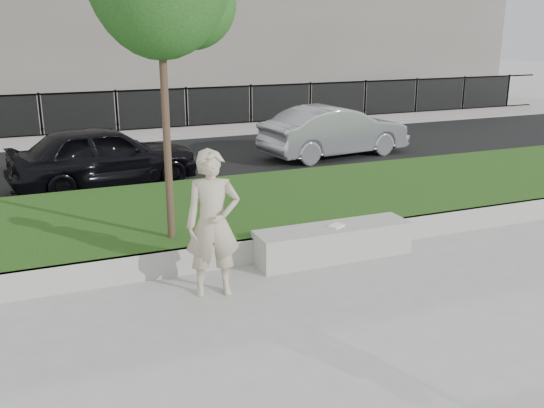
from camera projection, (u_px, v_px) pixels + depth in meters
name	position (u px, v px, depth m)	size (l,w,h in m)	color
ground	(299.00, 286.00, 8.44)	(90.00, 90.00, 0.00)	gray
grass_bank	(230.00, 213.00, 11.04)	(34.00, 4.00, 0.40)	black
grass_kerb	(270.00, 249.00, 9.31)	(34.00, 0.08, 0.40)	gray
street	(163.00, 163.00, 15.97)	(34.00, 7.00, 0.04)	black
far_pavement	(133.00, 134.00, 19.94)	(34.00, 3.00, 0.12)	gray
iron_fence	(137.00, 124.00, 18.92)	(32.00, 0.30, 1.50)	slate
stone_bench	(333.00, 242.00, 9.43)	(2.50, 0.62, 0.51)	gray
man	(213.00, 224.00, 7.96)	(0.72, 0.47, 1.98)	tan
book	(336.00, 226.00, 9.34)	(0.24, 0.17, 0.03)	white
car_dark	(104.00, 156.00, 13.37)	(1.64, 4.08, 1.39)	black
car_silver	(335.00, 131.00, 16.50)	(1.45, 4.16, 1.37)	gray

